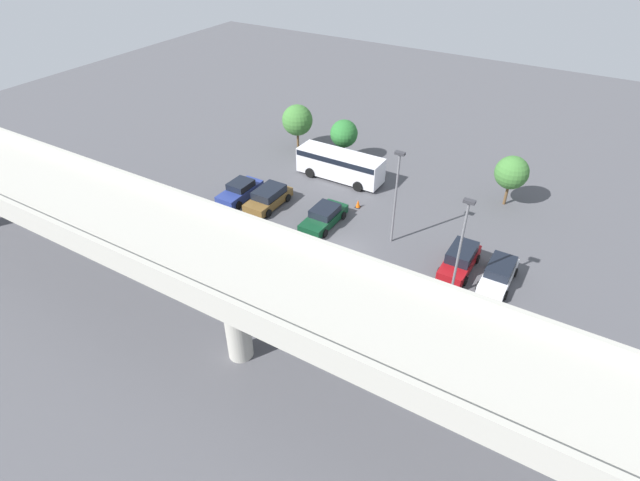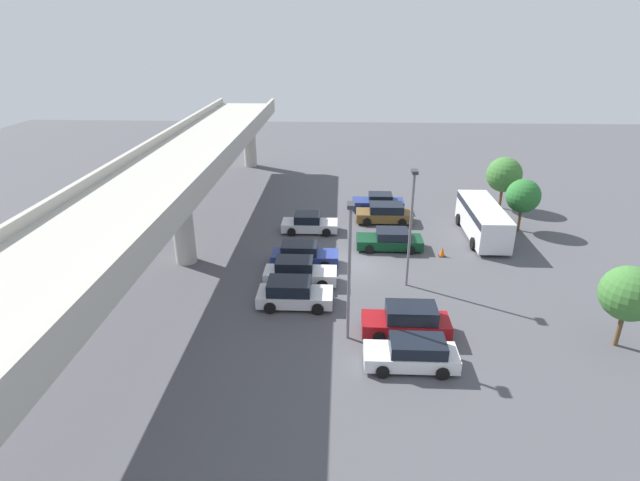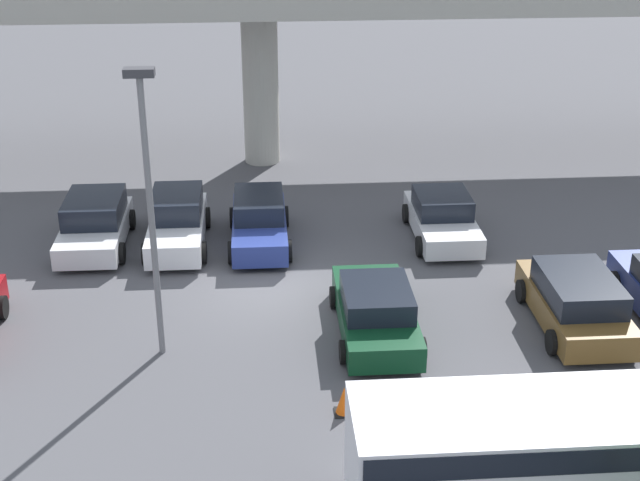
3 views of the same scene
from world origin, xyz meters
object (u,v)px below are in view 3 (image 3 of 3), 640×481
Objects in this scene: parked_car_7 at (576,301)px; lamp_post_near_aisle at (149,194)px; parked_car_4 at (259,222)px; parked_car_6 at (442,218)px; parked_car_3 at (177,222)px; parked_car_2 at (95,223)px; traffic_cone at (344,401)px; shuttle_bus at (560,451)px; parked_car_5 at (376,311)px.

lamp_post_near_aisle is (-11.02, -0.56, 3.63)m from parked_car_7.
parked_car_4 is 6.03m from parked_car_6.
parked_car_3 is 12.71m from parked_car_7.
parked_car_6 is (11.34, -0.19, -0.07)m from parked_car_2.
traffic_cone is at bearing 24.68° from parked_car_3.
parked_car_4 is 0.56× the size of shuttle_bus.
traffic_cone is (-4.19, -9.68, -0.36)m from parked_car_6.
parked_car_4 is 14.46m from shuttle_bus.
shuttle_bus is (-0.43, -13.31, 0.82)m from parked_car_6.
lamp_post_near_aisle is (-2.58, -6.65, 3.64)m from parked_car_4.
parked_car_6 is 6.23× the size of traffic_cone.
parked_car_6 is at bearing 89.03° from parked_car_2.
parked_car_4 reaches higher than traffic_cone.
parked_car_7 is at bearing -90.16° from parked_car_5.
parked_car_3 is 0.99× the size of parked_car_7.
parked_car_3 is at bearing 90.62° from lamp_post_near_aisle.
lamp_post_near_aisle reaches higher than parked_car_7.
shuttle_bus reaches higher than traffic_cone.
parked_car_3 is 0.95× the size of parked_car_5.
lamp_post_near_aisle is at bearing -21.21° from parked_car_4.
parked_car_3 is 1.04× the size of parked_car_6.
lamp_post_near_aisle reaches higher than parked_car_2.
parked_car_5 is at bearing 53.02° from parked_car_2.
shuttle_bus reaches higher than parked_car_7.
shuttle_bus reaches higher than parked_car_5.
lamp_post_near_aisle reaches higher than shuttle_bus.
parked_car_2 is 0.59× the size of lamp_post_near_aisle.
shuttle_bus is at bearing -1.83° from parked_car_6.
parked_car_6 reaches higher than traffic_cone.
parked_car_3 is 1.01× the size of parked_car_4.
parked_car_7 reaches higher than traffic_cone.
parked_car_4 is 0.95× the size of parked_car_5.
shuttle_bus is 11.45× the size of traffic_cone.
parked_car_3 is at bearing 114.68° from traffic_cone.
parked_car_2 is 10.44m from parked_car_5.
shuttle_bus is at bearing -160.38° from parked_car_5.
parked_car_3 reaches higher than parked_car_5.
lamp_post_near_aisle is at bearing 145.63° from traffic_cone.
shuttle_bus is (2.58, -7.22, 0.83)m from parked_car_5.
parked_car_5 is 1.04× the size of parked_car_7.
parked_car_5 is at bearing -70.38° from shuttle_bus.
parked_car_5 is 5.41m from parked_car_7.
parked_car_3 is 15.76m from shuttle_bus.
parked_car_6 is at bearing 89.37° from parked_car_3.
parked_car_7 is 6.53× the size of traffic_cone.
parked_car_2 is 0.54× the size of shuttle_bus.
lamp_post_near_aisle is 6.72m from traffic_cone.
parked_car_3 reaches higher than parked_car_2.
traffic_cone is at bearing -43.95° from shuttle_bus.
lamp_post_near_aisle is (-8.19, 6.65, 2.88)m from shuttle_bus.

